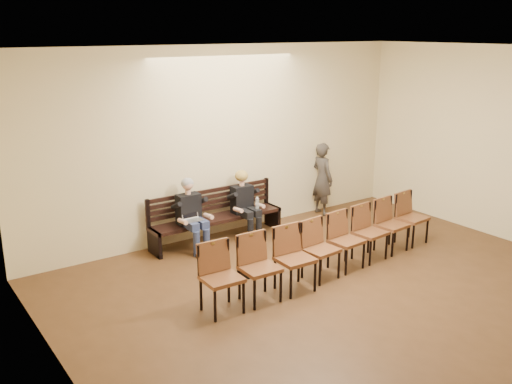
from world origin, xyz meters
TOP-DOWN VIEW (x-y plane):
  - ground at (0.00, 0.00)m, footprint 10.00×10.00m
  - room_walls at (0.00, 0.79)m, footprint 8.02×10.01m
  - bench at (-0.41, 4.65)m, footprint 2.60×0.90m
  - seated_man at (-1.00, 4.53)m, footprint 0.51×0.70m
  - seated_woman at (0.13, 4.53)m, footprint 0.49×0.67m
  - laptop at (-1.04, 4.39)m, footprint 0.34×0.29m
  - water_bottle at (0.26, 4.31)m, footprint 0.08×0.08m
  - bag at (-0.78, 3.07)m, footprint 0.40×0.34m
  - passerby at (2.21, 4.75)m, footprint 0.43×0.65m
  - chair_row_front at (1.24, 2.42)m, footprint 2.90×0.77m
  - chair_row_back at (-1.16, 2.22)m, footprint 1.77×0.59m

SIDE VIEW (x-z plane):
  - ground at x=0.00m, z-range 0.00..0.00m
  - bag at x=-0.78m, z-range 0.00..0.25m
  - bench at x=-0.41m, z-range 0.00..0.45m
  - chair_row_front at x=1.24m, z-range 0.00..0.93m
  - chair_row_back at x=-1.16m, z-range 0.00..0.98m
  - laptop at x=-1.04m, z-range 0.45..0.67m
  - seated_woman at x=0.13m, z-range 0.00..1.13m
  - water_bottle at x=0.26m, z-range 0.45..0.68m
  - seated_man at x=-1.00m, z-range 0.00..1.22m
  - passerby at x=2.21m, z-range 0.00..1.74m
  - room_walls at x=0.00m, z-range 0.78..4.29m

